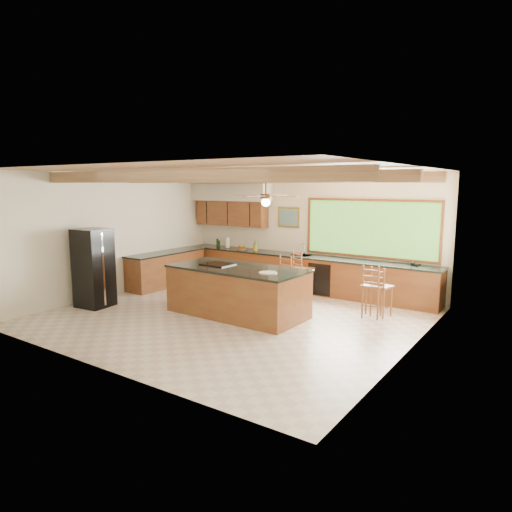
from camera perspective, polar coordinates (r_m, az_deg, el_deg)
The scene contains 9 objects.
ground at distance 9.57m, azimuth -3.00°, elevation -7.57°, with size 7.20×7.20×0.00m, color beige.
room_shell at distance 9.81m, azimuth -1.57°, elevation 6.00°, with size 7.27×6.54×3.02m.
counter_run at distance 11.92m, azimuth 1.21°, elevation -1.95°, with size 7.12×3.10×1.23m.
island at distance 9.59m, azimuth -2.34°, elevation -4.38°, with size 2.93×1.42×1.03m.
refrigerator at distance 10.79m, azimuth -19.63°, elevation -1.41°, with size 0.75×0.73×1.75m.
bar_stool_a at distance 10.40m, azimuth 4.18°, elevation -2.39°, with size 0.48×0.48×1.15m.
bar_stool_b at distance 11.19m, azimuth 5.76°, elevation -1.60°, with size 0.54×0.54×1.15m.
bar_stool_c at distance 9.73m, azimuth 15.33°, elevation -3.81°, with size 0.45×0.45×1.05m.
bar_stool_d at distance 9.60m, azimuth 14.24°, elevation -3.73°, with size 0.44×0.44×1.11m.
Camera 1 is at (5.58, -7.28, 2.72)m, focal length 32.00 mm.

